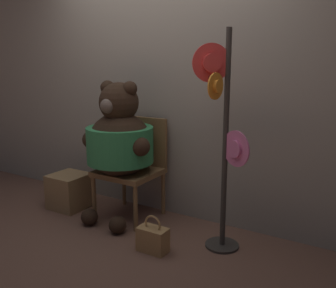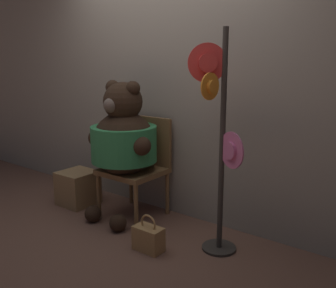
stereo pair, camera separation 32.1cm
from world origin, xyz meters
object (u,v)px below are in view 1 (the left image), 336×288
object	(u,v)px
teddy_bear	(119,140)
hat_display_rack	(223,137)
chair	(134,163)
handbag_on_ground	(153,239)

from	to	relation	value
teddy_bear	hat_display_rack	size ratio (longest dim) A/B	0.76
hat_display_rack	chair	bearing A→B (deg)	167.75
chair	handbag_on_ground	world-z (taller)	chair
teddy_bear	hat_display_rack	world-z (taller)	hat_display_rack
chair	teddy_bear	size ratio (longest dim) A/B	0.72
chair	hat_display_rack	size ratio (longest dim) A/B	0.55
chair	teddy_bear	world-z (taller)	teddy_bear
chair	teddy_bear	bearing A→B (deg)	-100.69
chair	hat_display_rack	xyz separation A→B (m)	(1.02, -0.22, 0.41)
handbag_on_ground	hat_display_rack	bearing A→B (deg)	36.22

